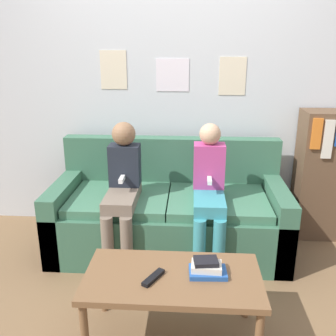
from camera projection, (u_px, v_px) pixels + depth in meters
The scene contains 9 objects.
ground_plane at pixel (164, 283), 2.73m from camera, with size 10.00×10.00×0.00m, color brown.
wall_back at pixel (173, 86), 3.32m from camera, with size 8.00×0.06×2.60m.
couch at pixel (169, 214), 3.15m from camera, with size 1.89×0.85×0.88m.
coffee_table at pixel (173, 283), 2.10m from camera, with size 0.99×0.51×0.43m.
person_left at pixel (122, 186), 2.87m from camera, with size 0.24×0.57×1.09m.
person_right at pixel (209, 189), 2.83m from camera, with size 0.24×0.57×1.09m.
tv_remote at pixel (153, 278), 2.05m from camera, with size 0.12×0.17×0.02m.
book_stack at pixel (207, 268), 2.09m from camera, with size 0.21×0.15×0.09m.
bookshelf at pixel (322, 175), 3.27m from camera, with size 0.42×0.33×1.13m.
Camera 1 is at (0.17, -2.32, 1.65)m, focal length 40.00 mm.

